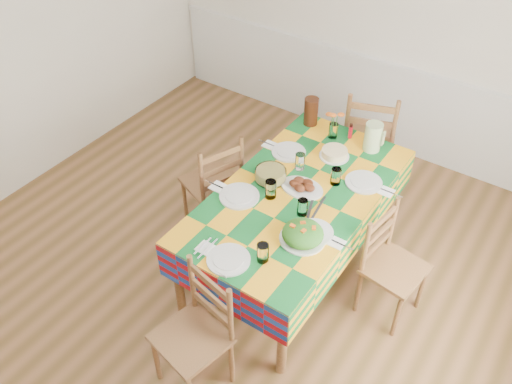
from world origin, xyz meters
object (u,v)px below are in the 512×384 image
dining_table (298,201)px  chair_near (196,335)px  meat_platter (302,186)px  chair_left (215,185)px  chair_right (390,266)px  green_pitcher (373,137)px  tea_pitcher (311,111)px  chair_far (368,140)px

dining_table → chair_near: 1.23m
meat_platter → chair_left: 0.83m
chair_near → chair_right: bearing=69.9°
dining_table → chair_near: bearing=-89.6°
chair_near → chair_right: 1.44m
chair_near → green_pitcher: bearing=96.3°
chair_right → meat_platter: bearing=94.5°
dining_table → chair_right: bearing=0.4°
tea_pitcher → chair_far: (0.40, 0.38, -0.36)m
dining_table → meat_platter: bearing=91.5°
tea_pitcher → chair_far: 0.66m
tea_pitcher → chair_left: tea_pitcher is taller
green_pitcher → chair_left: size_ratio=0.25×
chair_near → chair_left: size_ratio=0.98×
green_pitcher → chair_left: green_pitcher is taller
chair_left → tea_pitcher: bearing=176.9°
green_pitcher → chair_left: 1.33m
dining_table → chair_near: size_ratio=2.05×
chair_near → tea_pitcher: bearing=112.6°
tea_pitcher → chair_near: 2.13m
meat_platter → green_pitcher: size_ratio=1.39×
tea_pitcher → chair_far: size_ratio=0.23×
tea_pitcher → chair_near: size_ratio=0.26×
chair_near → chair_left: chair_left is taller
meat_platter → chair_left: bearing=-174.6°
dining_table → tea_pitcher: size_ratio=7.99×
meat_platter → chair_near: bearing=-89.5°
dining_table → meat_platter: (-0.00, 0.06, 0.11)m
chair_far → chair_right: chair_far is taller
green_pitcher → tea_pitcher: 0.59m
green_pitcher → chair_far: chair_far is taller
dining_table → green_pitcher: size_ratio=8.15×
chair_near → chair_far: 2.43m
chair_left → chair_right: (1.54, 0.02, -0.03)m
chair_near → chair_left: 1.43m
dining_table → green_pitcher: green_pitcher is taller
chair_near → chair_far: bearing=101.7°
tea_pitcher → chair_left: size_ratio=0.25×
meat_platter → tea_pitcher: (-0.38, 0.78, 0.10)m
green_pitcher → chair_right: 1.06m
tea_pitcher → chair_right: (1.15, -0.83, -0.43)m
tea_pitcher → chair_right: tea_pitcher is taller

